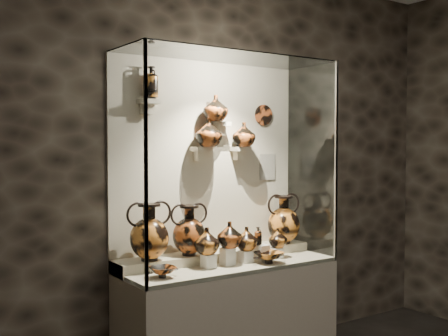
% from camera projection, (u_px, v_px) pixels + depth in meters
% --- Properties ---
extents(wall_back, '(5.00, 0.02, 3.20)m').
position_uv_depth(wall_back, '(206.00, 161.00, 4.51)').
color(wall_back, black).
rests_on(wall_back, ground).
extents(plinth, '(1.70, 0.60, 0.80)m').
position_uv_depth(plinth, '(229.00, 319.00, 4.30)').
color(plinth, beige).
rests_on(plinth, floor).
extents(front_tier, '(1.68, 0.58, 0.03)m').
position_uv_depth(front_tier, '(229.00, 265.00, 4.28)').
color(front_tier, '#B8AC8F').
rests_on(front_tier, plinth).
extents(rear_tier, '(1.70, 0.25, 0.10)m').
position_uv_depth(rear_tier, '(216.00, 257.00, 4.42)').
color(rear_tier, '#B8AC8F').
rests_on(rear_tier, plinth).
extents(back_panel, '(1.70, 0.03, 1.60)m').
position_uv_depth(back_panel, '(207.00, 161.00, 4.51)').
color(back_panel, beige).
rests_on(back_panel, plinth).
extents(glass_front, '(1.70, 0.01, 1.60)m').
position_uv_depth(glass_front, '(253.00, 163.00, 4.00)').
color(glass_front, white).
rests_on(glass_front, plinth).
extents(glass_left, '(0.01, 0.60, 1.60)m').
position_uv_depth(glass_left, '(126.00, 164.00, 3.77)').
color(glass_left, white).
rests_on(glass_left, plinth).
extents(glass_right, '(0.01, 0.60, 1.60)m').
position_uv_depth(glass_right, '(311.00, 161.00, 4.72)').
color(glass_right, white).
rests_on(glass_right, plinth).
extents(glass_top, '(1.70, 0.60, 0.01)m').
position_uv_depth(glass_top, '(229.00, 57.00, 4.21)').
color(glass_top, white).
rests_on(glass_top, back_panel).
extents(frame_post_left, '(0.02, 0.02, 1.60)m').
position_uv_depth(frame_post_left, '(146.00, 166.00, 3.53)').
color(frame_post_left, gray).
rests_on(frame_post_left, plinth).
extents(frame_post_right, '(0.02, 0.02, 1.60)m').
position_uv_depth(frame_post_right, '(336.00, 161.00, 4.48)').
color(frame_post_right, gray).
rests_on(frame_post_right, plinth).
extents(pedestal_a, '(0.09, 0.09, 0.10)m').
position_uv_depth(pedestal_a, '(208.00, 261.00, 4.11)').
color(pedestal_a, silver).
rests_on(pedestal_a, front_tier).
extents(pedestal_b, '(0.09, 0.09, 0.13)m').
position_uv_depth(pedestal_b, '(227.00, 256.00, 4.21)').
color(pedestal_b, silver).
rests_on(pedestal_b, front_tier).
extents(pedestal_c, '(0.09, 0.09, 0.09)m').
position_uv_depth(pedestal_c, '(245.00, 257.00, 4.30)').
color(pedestal_c, silver).
rests_on(pedestal_c, front_tier).
extents(pedestal_d, '(0.09, 0.09, 0.12)m').
position_uv_depth(pedestal_d, '(262.00, 252.00, 4.39)').
color(pedestal_d, silver).
rests_on(pedestal_d, front_tier).
extents(pedestal_e, '(0.09, 0.09, 0.08)m').
position_uv_depth(pedestal_e, '(276.00, 253.00, 4.47)').
color(pedestal_e, silver).
rests_on(pedestal_e, front_tier).
extents(bracket_ul, '(0.14, 0.12, 0.04)m').
position_uv_depth(bracket_ul, '(149.00, 102.00, 4.12)').
color(bracket_ul, beige).
rests_on(bracket_ul, back_panel).
extents(bracket_ca, '(0.14, 0.12, 0.04)m').
position_uv_depth(bracket_ca, '(201.00, 149.00, 4.38)').
color(bracket_ca, beige).
rests_on(bracket_ca, back_panel).
extents(bracket_cb, '(0.10, 0.12, 0.04)m').
position_uv_depth(bracket_cb, '(222.00, 124.00, 4.49)').
color(bracket_cb, beige).
rests_on(bracket_cb, back_panel).
extents(bracket_cc, '(0.14, 0.12, 0.04)m').
position_uv_depth(bracket_cc, '(240.00, 149.00, 4.60)').
color(bracket_cc, beige).
rests_on(bracket_cc, back_panel).
extents(amphora_left, '(0.40, 0.40, 0.42)m').
position_uv_depth(amphora_left, '(150.00, 232.00, 4.03)').
color(amphora_left, orange).
rests_on(amphora_left, rear_tier).
extents(amphora_mid, '(0.33, 0.33, 0.38)m').
position_uv_depth(amphora_mid, '(189.00, 230.00, 4.23)').
color(amphora_mid, '#9D481B').
rests_on(amphora_mid, rear_tier).
extents(amphora_right, '(0.41, 0.41, 0.41)m').
position_uv_depth(amphora_right, '(283.00, 219.00, 4.74)').
color(amphora_right, orange).
rests_on(amphora_right, rear_tier).
extents(jug_a, '(0.24, 0.24, 0.20)m').
position_uv_depth(jug_a, '(207.00, 241.00, 4.11)').
color(jug_a, orange).
rests_on(jug_a, pedestal_a).
extents(jug_b, '(0.24, 0.24, 0.20)m').
position_uv_depth(jug_b, '(229.00, 235.00, 4.21)').
color(jug_b, '#9D481B').
rests_on(jug_b, pedestal_b).
extents(jug_c, '(0.23, 0.23, 0.18)m').
position_uv_depth(jug_c, '(246.00, 238.00, 4.32)').
color(jug_c, orange).
rests_on(jug_c, pedestal_c).
extents(jug_e, '(0.20, 0.20, 0.16)m').
position_uv_depth(jug_e, '(278.00, 238.00, 4.48)').
color(jug_e, orange).
rests_on(jug_e, pedestal_e).
extents(lekythos_small, '(0.08, 0.08, 0.16)m').
position_uv_depth(lekythos_small, '(258.00, 235.00, 4.37)').
color(lekythos_small, '#9D481B').
rests_on(lekythos_small, pedestal_d).
extents(kylix_left, '(0.28, 0.26, 0.09)m').
position_uv_depth(kylix_left, '(162.00, 271.00, 3.81)').
color(kylix_left, '#9D481B').
rests_on(kylix_left, front_tier).
extents(kylix_right, '(0.31, 0.28, 0.11)m').
position_uv_depth(kylix_right, '(269.00, 256.00, 4.27)').
color(kylix_right, orange).
rests_on(kylix_right, front_tier).
extents(lekythos_tall, '(0.12, 0.12, 0.27)m').
position_uv_depth(lekythos_tall, '(151.00, 81.00, 4.12)').
color(lekythos_tall, orange).
rests_on(lekythos_tall, bracket_ul).
extents(ovoid_vase_a, '(0.23, 0.23, 0.22)m').
position_uv_depth(ovoid_vase_a, '(209.00, 133.00, 4.35)').
color(ovoid_vase_a, '#9D481B').
rests_on(ovoid_vase_a, bracket_ca).
extents(ovoid_vase_b, '(0.24, 0.24, 0.21)m').
position_uv_depth(ovoid_vase_b, '(215.00, 108.00, 4.39)').
color(ovoid_vase_b, '#9D481B').
rests_on(ovoid_vase_b, bracket_cb).
extents(ovoid_vase_c, '(0.23, 0.23, 0.20)m').
position_uv_depth(ovoid_vase_c, '(244.00, 134.00, 4.56)').
color(ovoid_vase_c, '#9D481B').
rests_on(ovoid_vase_c, bracket_cc).
extents(wall_plate, '(0.18, 0.02, 0.18)m').
position_uv_depth(wall_plate, '(263.00, 115.00, 4.78)').
color(wall_plate, '#C05425').
rests_on(wall_plate, back_panel).
extents(info_placard, '(0.17, 0.01, 0.22)m').
position_uv_depth(info_placard, '(267.00, 167.00, 4.83)').
color(info_placard, beige).
rests_on(info_placard, back_panel).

